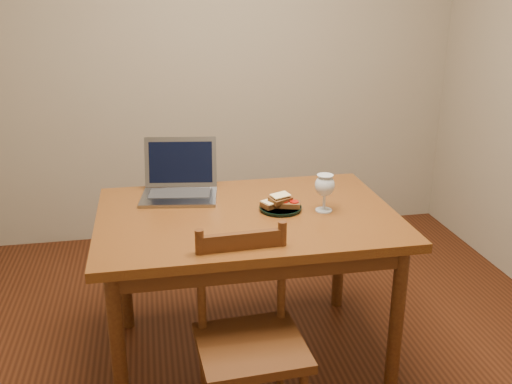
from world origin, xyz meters
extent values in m
cube|color=black|center=(0.00, 0.00, -0.01)|extent=(3.20, 3.20, 0.02)
cube|color=gray|center=(0.00, 1.61, 1.30)|extent=(3.20, 0.02, 2.60)
cube|color=#4B1F0C|center=(-0.11, 0.07, 0.72)|extent=(1.30, 0.90, 0.04)
cylinder|color=#3B1B0C|center=(-0.68, -0.30, 0.35)|extent=(0.06, 0.06, 0.70)
cylinder|color=#3B1B0C|center=(0.46, -0.30, 0.35)|extent=(0.06, 0.06, 0.70)
cylinder|color=#3B1B0C|center=(-0.68, 0.44, 0.35)|extent=(0.06, 0.06, 0.70)
cylinder|color=#3B1B0C|center=(0.46, 0.44, 0.35)|extent=(0.06, 0.06, 0.70)
cube|color=#3B1B0C|center=(-0.19, -0.44, 0.40)|extent=(0.41, 0.40, 0.04)
cube|color=#3B1B0C|center=(-0.20, -0.29, 0.75)|extent=(0.32, 0.05, 0.11)
cylinder|color=black|center=(0.04, 0.08, 0.75)|extent=(0.19, 0.19, 0.02)
cube|color=slate|center=(-0.39, 0.30, 0.75)|extent=(0.38, 0.29, 0.02)
cube|color=slate|center=(-0.37, 0.46, 0.87)|extent=(0.36, 0.13, 0.24)
cube|color=black|center=(-0.37, 0.46, 0.87)|extent=(0.31, 0.10, 0.19)
camera|label=1|loc=(-0.51, -2.22, 1.68)|focal=40.00mm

